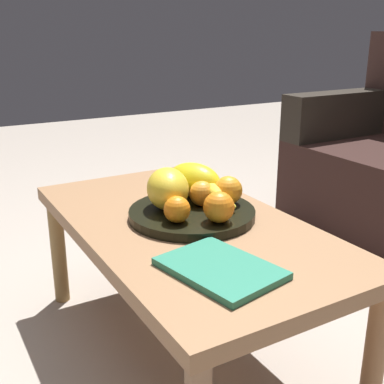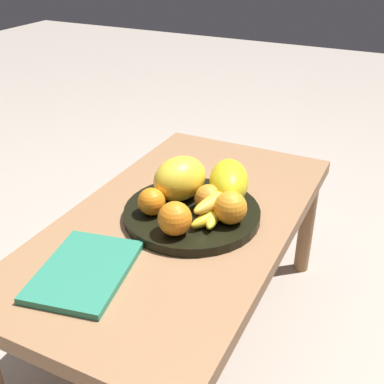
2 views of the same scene
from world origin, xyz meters
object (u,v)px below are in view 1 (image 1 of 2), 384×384
coffee_table (186,238)px  melon_large_front (194,180)px  orange_left (177,209)px  magazine (220,268)px  orange_back (202,194)px  fruit_bowl (192,213)px  melon_smaller_beside (168,189)px  orange_right (219,207)px  orange_front (227,190)px  banana_bunch (216,197)px

coffee_table → melon_large_front: bearing=139.8°
orange_left → magazine: 0.25m
melon_large_front → orange_back: melon_large_front is taller
coffee_table → fruit_bowl: size_ratio=2.91×
melon_smaller_beside → orange_right: bearing=23.2°
melon_smaller_beside → orange_right: size_ratio=1.88×
orange_left → orange_right: orange_right is taller
magazine → fruit_bowl: bearing=149.5°
melon_large_front → magazine: (0.40, -0.17, -0.07)m
melon_large_front → orange_front: bearing=25.1°
banana_bunch → coffee_table: bearing=-89.4°
orange_front → orange_right: size_ratio=1.01×
coffee_table → magazine: bearing=-15.1°
melon_large_front → orange_left: size_ratio=2.51×
orange_back → banana_bunch: 0.04m
orange_front → coffee_table: bearing=-88.2°
fruit_bowl → melon_smaller_beside: melon_smaller_beside is taller
orange_right → magazine: bearing=-32.1°
orange_back → magazine: (0.32, -0.15, -0.05)m
banana_bunch → magazine: size_ratio=0.70×
banana_bunch → orange_front: bearing=94.6°
magazine → orange_back: bearing=144.1°
melon_smaller_beside → banana_bunch: bearing=67.3°
melon_smaller_beside → orange_front: (0.05, 0.16, -0.02)m
fruit_bowl → orange_front: bearing=85.0°
orange_back → magazine: orange_back is taller
coffee_table → orange_front: 0.18m
magazine → melon_smaller_beside: bearing=160.0°
orange_front → banana_bunch: orange_front is taller
orange_front → orange_right: same height
coffee_table → melon_smaller_beside: size_ratio=6.65×
coffee_table → magazine: magazine is taller
orange_front → banana_bunch: bearing=-85.4°
coffee_table → orange_left: orange_left is taller
melon_smaller_beside → melon_large_front: bearing=114.9°
melon_large_front → banana_bunch: 0.11m
orange_right → melon_large_front: bearing=166.7°
fruit_bowl → banana_bunch: bearing=79.6°
fruit_bowl → orange_right: (0.12, 0.01, 0.05)m
coffee_table → magazine: 0.31m
orange_left → coffee_table: bearing=133.4°
orange_right → orange_left: bearing=-119.4°
banana_bunch → orange_left: bearing=-71.5°
fruit_bowl → melon_smaller_beside: (-0.04, -0.05, 0.07)m
orange_left → banana_bunch: bearing=108.5°
coffee_table → orange_left: size_ratio=14.65×
melon_smaller_beside → orange_back: size_ratio=2.16×
orange_back → banana_bunch: bearing=49.8°
fruit_bowl → melon_large_front: size_ratio=2.01×
fruit_bowl → orange_right: orange_right is taller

